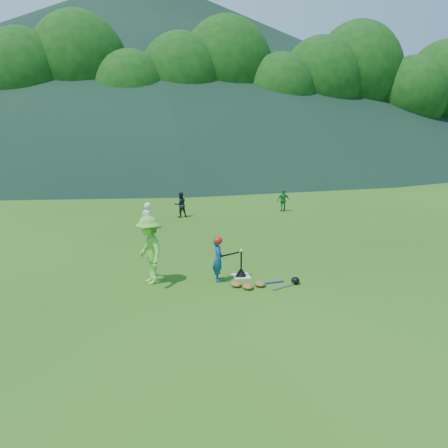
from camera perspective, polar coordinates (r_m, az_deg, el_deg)
name	(u,v)px	position (r m, az deg, el deg)	size (l,w,h in m)	color
ground	(241,276)	(12.02, 2.24, -6.85)	(120.00, 120.00, 0.00)	#225212
home_plate	(241,276)	(12.02, 2.24, -6.81)	(0.45, 0.45, 0.02)	silver
baseball	(241,251)	(11.79, 2.27, -3.48)	(0.08, 0.08, 0.08)	white
batter_child	(218,259)	(11.52, -0.78, -4.62)	(0.43, 0.29, 1.19)	navy
adult_coach	(149,250)	(11.43, -9.72, -3.38)	(1.16, 0.66, 1.79)	#66C339
fielder_a	(148,216)	(17.38, -9.90, 1.06)	(0.52, 0.34, 1.06)	white
fielder_b	(181,205)	(19.40, -5.70, 2.53)	(0.54, 0.42, 1.12)	black
fielder_c	(283,200)	(20.77, 7.76, 3.09)	(0.62, 0.26, 1.05)	#22743B
batting_tee	(241,272)	(11.98, 2.24, -6.27)	(0.30, 0.30, 0.68)	black
batter_gear	(219,241)	(11.38, -0.67, -2.30)	(0.72, 0.29, 0.55)	#B11B0B
equipment_pile	(260,284)	(11.34, 4.74, -7.79)	(1.80, 0.66, 0.19)	olive
outfield_fence	(170,162)	(39.24, -7.03, 8.05)	(70.07, 0.08, 1.33)	gray
tree_line	(166,79)	(45.10, -7.57, 18.25)	(70.04, 11.40, 14.82)	#382314
distant_hills	(110,65)	(93.59, -14.63, 19.41)	(155.00, 140.00, 32.00)	black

